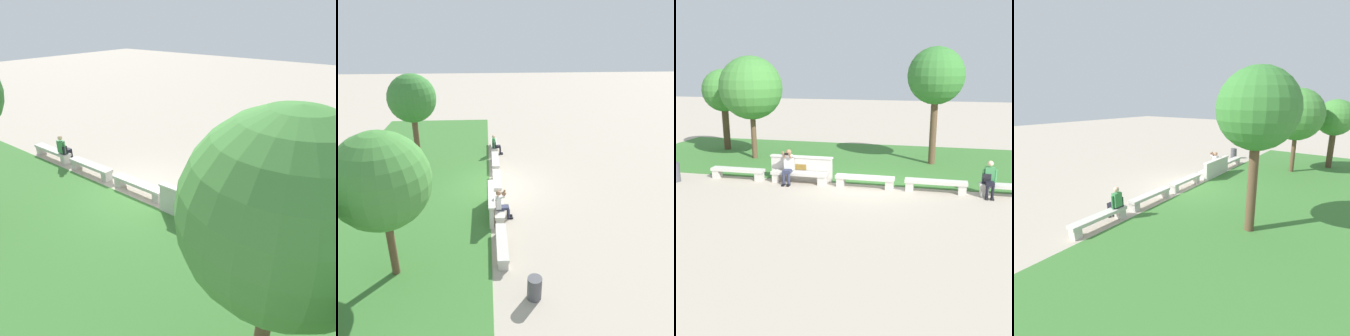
% 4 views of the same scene
% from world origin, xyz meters
% --- Properties ---
extents(ground_plane, '(80.00, 80.00, 0.00)m').
position_xyz_m(ground_plane, '(0.00, 0.00, 0.00)').
color(ground_plane, '#B2A593').
extents(grass_strip, '(24.57, 8.00, 0.03)m').
position_xyz_m(grass_strip, '(0.00, 4.38, 0.01)').
color(grass_strip, '#3D7533').
rests_on(grass_strip, ground).
extents(bench_main, '(2.21, 0.40, 0.45)m').
position_xyz_m(bench_main, '(-5.18, 0.00, 0.31)').
color(bench_main, beige).
rests_on(bench_main, ground).
extents(bench_near, '(2.21, 0.40, 0.45)m').
position_xyz_m(bench_near, '(-2.59, 0.00, 0.31)').
color(bench_near, beige).
rests_on(bench_near, ground).
extents(bench_mid, '(2.21, 0.40, 0.45)m').
position_xyz_m(bench_mid, '(0.00, 0.00, 0.31)').
color(bench_mid, beige).
rests_on(bench_mid, ground).
extents(bench_far, '(2.21, 0.40, 0.45)m').
position_xyz_m(bench_far, '(2.59, 0.00, 0.31)').
color(bench_far, beige).
rests_on(bench_far, ground).
extents(bench_end, '(2.21, 0.40, 0.45)m').
position_xyz_m(bench_end, '(5.18, 0.00, 0.31)').
color(bench_end, beige).
rests_on(bench_end, ground).
extents(backrest_wall_with_plaque, '(2.53, 0.24, 1.01)m').
position_xyz_m(backrest_wall_with_plaque, '(-2.59, 0.34, 0.52)').
color(backrest_wall_with_plaque, beige).
rests_on(backrest_wall_with_plaque, ground).
extents(person_photographer, '(0.49, 0.74, 1.32)m').
position_xyz_m(person_photographer, '(-3.00, -0.08, 0.74)').
color(person_photographer, black).
rests_on(person_photographer, ground).
extents(person_distant, '(0.48, 0.67, 1.26)m').
position_xyz_m(person_distant, '(4.40, -0.07, 0.67)').
color(person_distant, black).
rests_on(person_distant, ground).
extents(backpack, '(0.28, 0.24, 0.43)m').
position_xyz_m(backpack, '(4.30, 0.00, 0.63)').
color(backpack, black).
rests_on(backpack, bench_end).
extents(tree_behind_wall, '(2.22, 2.22, 4.30)m').
position_xyz_m(tree_behind_wall, '(-8.55, 5.26, 3.14)').
color(tree_behind_wall, '#4C3826').
rests_on(tree_behind_wall, ground).
extents(tree_left_background, '(2.52, 2.52, 5.28)m').
position_xyz_m(tree_left_background, '(2.39, 4.30, 3.98)').
color(tree_left_background, brown).
rests_on(tree_left_background, ground).
extents(tree_right_background, '(2.98, 2.98, 4.92)m').
position_xyz_m(tree_right_background, '(-6.13, 3.57, 3.42)').
color(tree_right_background, brown).
rests_on(tree_right_background, ground).
extents(trash_bin, '(0.44, 0.44, 0.75)m').
position_xyz_m(trash_bin, '(-7.47, -0.87, 0.38)').
color(trash_bin, '#4C4C51').
rests_on(trash_bin, ground).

